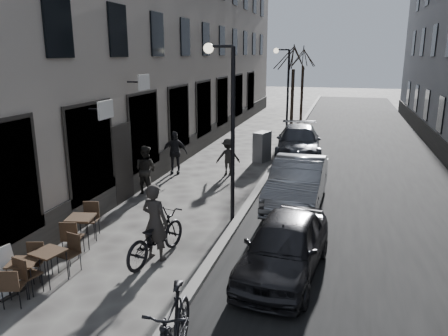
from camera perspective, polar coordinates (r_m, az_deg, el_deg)
The scene contains 20 objects.
road at distance 22.36m, azimuth 17.23°, elevation 1.65°, with size 7.30×60.00×0.00m, color black.
kerb at distance 22.50m, azimuth 7.93°, elevation 2.41°, with size 0.25×60.00×0.12m, color slate.
streetlamp_near at distance 12.34m, azimuth 0.39°, elevation 7.04°, with size 0.90×0.28×5.09m.
streetlamp_far at distance 24.08m, azimuth 7.96°, elevation 10.67°, with size 0.90×0.28×5.09m.
tree_near at distance 26.99m, azimuth 9.11°, elevation 14.25°, with size 2.40×2.40×5.70m.
tree_far at distance 32.96m, azimuth 10.35°, elevation 14.26°, with size 2.40×2.40×5.70m.
bistro_set_a at distance 10.15m, azimuth -24.64°, elevation -12.38°, with size 0.77×1.42×0.81m.
bistro_set_b at distance 10.30m, azimuth -21.83°, elevation -11.49°, with size 0.71×1.51×0.86m.
bistro_set_c at distance 11.87m, azimuth -18.13°, elevation -7.46°, with size 0.76×1.62×0.93m.
sign_board at distance 10.22m, azimuth -26.68°, elevation -12.53°, with size 0.44×0.62×1.00m.
utility_cabinet at distance 19.99m, azimuth 4.99°, elevation 2.78°, with size 0.50×0.91×1.37m, color slate.
bicycle at distance 10.69m, azimuth -8.92°, elevation -8.81°, with size 0.76×2.19×1.15m, color black.
cyclist_rider at distance 10.55m, azimuth -9.00°, elevation -6.99°, with size 0.69×0.45×1.88m, color #292523.
pedestrian_near at distance 15.58m, azimuth -10.21°, elevation -0.21°, with size 0.83×0.65×1.71m, color black.
pedestrian_mid at distance 17.74m, azimuth 0.55°, elevation 1.49°, with size 0.97×0.56×1.50m, color black.
pedestrian_far at distance 18.01m, azimuth -6.48°, elevation 2.03°, with size 1.03×0.43×1.76m, color black.
car_near at distance 9.94m, azimuth 7.91°, elevation -10.04°, with size 1.59×3.95×1.35m, color black.
car_mid at distance 14.39m, azimuth 9.57°, elevation -1.83°, with size 1.61×4.60×1.52m, color gray.
car_far at distance 21.08m, azimuth 9.70°, elevation 3.36°, with size 2.04×5.03×1.46m, color #31333A.
moped at distance 7.19m, azimuth -6.69°, elevation -20.67°, with size 0.62×2.21×1.33m, color black.
Camera 1 is at (3.00, -5.81, 4.82)m, focal length 35.00 mm.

